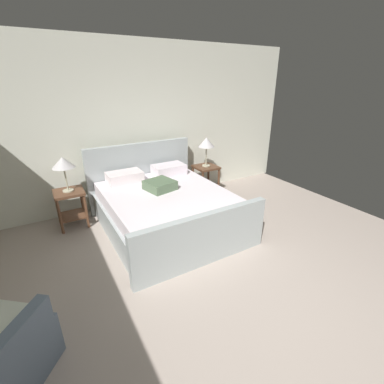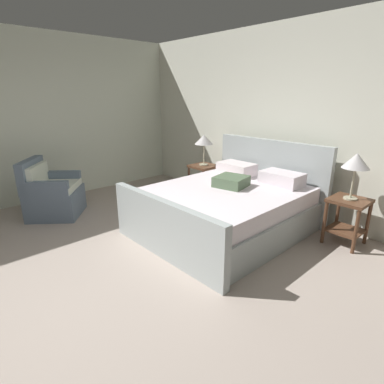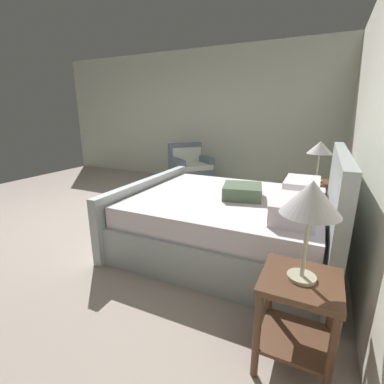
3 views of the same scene
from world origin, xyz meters
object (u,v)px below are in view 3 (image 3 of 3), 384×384
Objects in this scene: nightstand_right at (298,308)px; nightstand_left at (314,195)px; table_lamp_right at (311,200)px; table_lamp_left at (320,149)px; armchair at (190,171)px; bed at (232,220)px.

nightstand_right is 1.00× the size of nightstand_left.
table_lamp_right is at bearing 45.00° from nightstand_right.
table_lamp_left is at bearing 116.57° from nightstand_left.
nightstand_right is 0.59× the size of armchair.
nightstand_left is at bearing 148.51° from bed.
nightstand_left is at bearing -179.30° from table_lamp_right.
nightstand_left is at bearing -63.43° from table_lamp_left.
table_lamp_right is at bearing 32.46° from bed.
bed is 3.72× the size of nightstand_right.
bed reaches higher than nightstand_right.
nightstand_left is 0.64m from table_lamp_left.
table_lamp_left reaches higher than armchair.
armchair is (-3.49, -2.42, -0.06)m from nightstand_right.
bed is 1.52m from nightstand_right.
bed is at bearing -147.54° from table_lamp_right.
bed is 2.19× the size of armchair.
bed is at bearing -31.49° from table_lamp_left.
bed reaches higher than table_lamp_left.
bed is at bearing -31.49° from nightstand_left.
table_lamp_left reaches higher than nightstand_left.
bed is 3.89× the size of table_lamp_right.
table_lamp_left is at bearing -179.30° from table_lamp_right.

